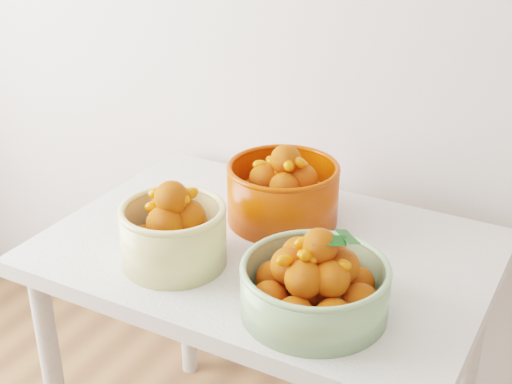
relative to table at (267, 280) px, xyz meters
The scene contains 4 objects.
table is the anchor object (origin of this frame).
bowl_cream 0.28m from the table, 131.31° to the right, with size 0.25×0.25×0.20m.
bowl_green 0.32m from the table, 42.65° to the right, with size 0.36×0.36×0.19m.
bowl_orange 0.22m from the table, 101.11° to the left, with size 0.34×0.34×0.19m.
Camera 1 is at (0.34, 0.35, 1.58)m, focal length 50.00 mm.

